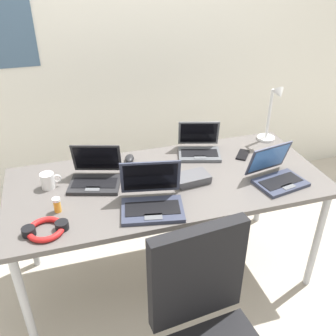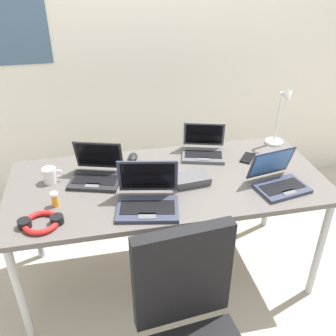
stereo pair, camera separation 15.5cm
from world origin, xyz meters
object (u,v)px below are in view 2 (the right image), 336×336
at_px(desk_lamp, 281,118).
at_px(laptop_near_mouse, 203,149).
at_px(book_stack, 192,179).
at_px(laptop_front_right, 96,173).
at_px(coffee_mug, 50,175).
at_px(laptop_near_lamp, 148,199).
at_px(cell_phone, 248,158).
at_px(computer_mouse, 133,157).
at_px(pill_bottle, 55,199).
at_px(headphones, 41,222).
at_px(laptop_by_keyboard, 279,180).

bearing_deg(desk_lamp, laptop_near_mouse, -177.14).
distance_m(desk_lamp, book_stack, 0.77).
relative_size(laptop_front_right, coffee_mug, 2.98).
height_order(laptop_front_right, laptop_near_lamp, laptop_near_lamp).
bearing_deg(book_stack, laptop_near_mouse, 62.62).
height_order(cell_phone, coffee_mug, coffee_mug).
distance_m(desk_lamp, cell_phone, 0.35).
distance_m(computer_mouse, pill_bottle, 0.61).
relative_size(computer_mouse, book_stack, 0.46).
height_order(laptop_front_right, computer_mouse, laptop_front_right).
relative_size(laptop_front_right, pill_bottle, 4.26).
xyz_separation_m(laptop_front_right, computer_mouse, (0.23, 0.19, -0.03)).
bearing_deg(headphones, book_stack, 14.57).
bearing_deg(computer_mouse, headphones, -116.42).
bearing_deg(laptop_by_keyboard, cell_phone, 97.41).
bearing_deg(laptop_by_keyboard, laptop_front_right, 164.00).
distance_m(laptop_front_right, book_stack, 0.54).
xyz_separation_m(laptop_near_mouse, book_stack, (-0.16, -0.31, -0.02)).
bearing_deg(coffee_mug, pill_bottle, -81.30).
distance_m(laptop_near_lamp, computer_mouse, 0.50).
distance_m(laptop_near_mouse, headphones, 1.09).
height_order(laptop_near_lamp, coffee_mug, laptop_near_lamp).
relative_size(laptop_near_mouse, computer_mouse, 3.30).
height_order(desk_lamp, laptop_near_mouse, desk_lamp).
xyz_separation_m(laptop_near_mouse, laptop_by_keyboard, (0.30, -0.44, 0.00)).
bearing_deg(laptop_near_mouse, laptop_by_keyboard, -55.54).
distance_m(laptop_near_mouse, coffee_mug, 0.95).
xyz_separation_m(desk_lamp, computer_mouse, (-0.97, 0.01, -0.18)).
distance_m(headphones, book_stack, 0.83).
height_order(laptop_near_mouse, laptop_by_keyboard, laptop_by_keyboard).
bearing_deg(desk_lamp, book_stack, -153.65).
height_order(desk_lamp, laptop_by_keyboard, desk_lamp).
relative_size(desk_lamp, laptop_near_mouse, 1.26).
height_order(laptop_near_mouse, pill_bottle, laptop_near_mouse).
height_order(desk_lamp, headphones, desk_lamp).
distance_m(laptop_near_lamp, pill_bottle, 0.48).
distance_m(laptop_near_mouse, laptop_near_lamp, 0.64).
height_order(laptop_front_right, pill_bottle, laptop_front_right).
xyz_separation_m(desk_lamp, laptop_by_keyboard, (-0.22, -0.47, -0.16)).
bearing_deg(cell_phone, desk_lamp, 65.69).
height_order(desk_lamp, cell_phone, desk_lamp).
bearing_deg(cell_phone, computer_mouse, -152.82).
bearing_deg(book_stack, computer_mouse, 130.16).
height_order(laptop_front_right, book_stack, laptop_front_right).
xyz_separation_m(computer_mouse, coffee_mug, (-0.49, -0.16, 0.03)).
bearing_deg(cell_phone, coffee_mug, -140.44).
distance_m(computer_mouse, coffee_mug, 0.52).
relative_size(laptop_near_mouse, book_stack, 1.51).
bearing_deg(coffee_mug, headphones, -93.74).
bearing_deg(laptop_near_mouse, pill_bottle, -157.57).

